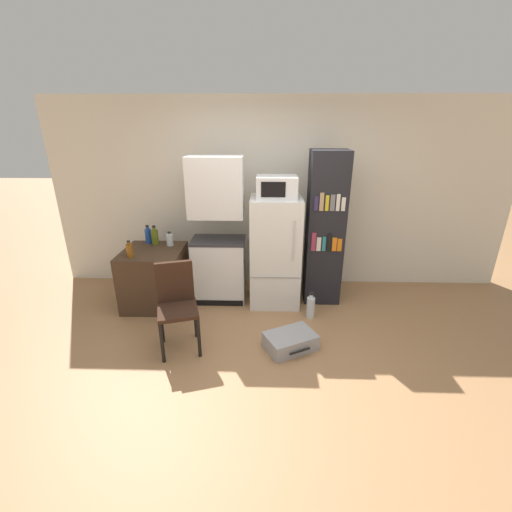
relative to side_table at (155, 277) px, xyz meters
name	(u,v)px	position (x,y,z in m)	size (l,w,h in m)	color
ground_plane	(264,364)	(1.44, -1.22, -0.37)	(24.00, 24.00, 0.00)	#A3754C
wall_back	(280,196)	(1.64, 0.78, 0.93)	(6.40, 0.10, 2.60)	silver
side_table	(155,277)	(0.00, 0.00, 0.00)	(0.75, 0.76, 0.75)	#422D1E
kitchen_hutch	(218,236)	(0.83, 0.16, 0.52)	(0.70, 0.46, 1.89)	white
refrigerator	(275,252)	(1.57, 0.09, 0.33)	(0.63, 0.60, 1.41)	silver
microwave	(277,187)	(1.57, 0.09, 1.17)	(0.49, 0.36, 0.26)	silver
bookshelf	(325,230)	(2.20, 0.19, 0.61)	(0.46, 0.39, 1.97)	black
bottle_olive_oil	(155,237)	(-0.02, 0.22, 0.48)	(0.09, 0.09, 0.26)	#566619
bottle_blue_soda	(148,236)	(-0.13, 0.28, 0.48)	(0.09, 0.09, 0.25)	#1E47A3
bottle_amber_beer	(130,250)	(-0.19, -0.23, 0.46)	(0.08, 0.08, 0.21)	brown
bottle_clear_short	(170,240)	(0.18, 0.19, 0.45)	(0.09, 0.09, 0.19)	silver
chair	(177,299)	(0.52, -0.91, 0.18)	(0.50, 0.50, 0.93)	black
suitcase_large_flat	(291,341)	(1.72, -0.95, -0.29)	(0.62, 0.55, 0.17)	#99999E
water_bottle_front	(311,307)	(2.01, -0.31, -0.23)	(0.10, 0.10, 0.34)	silver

